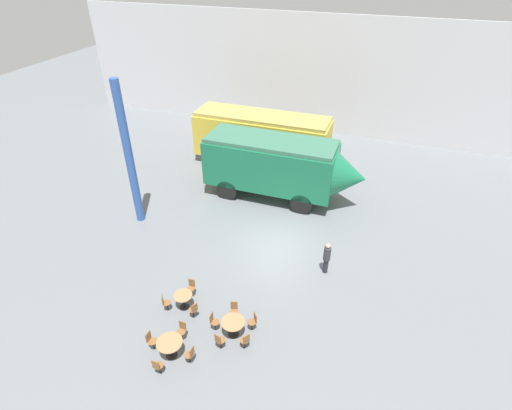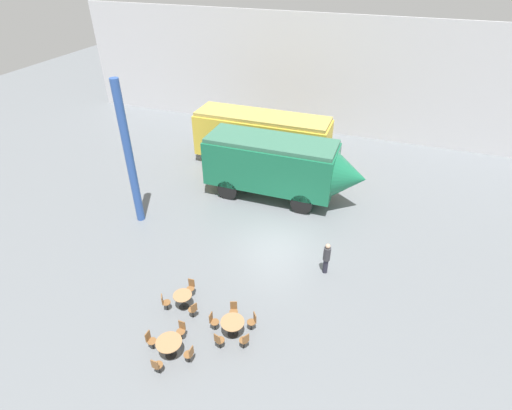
# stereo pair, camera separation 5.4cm
# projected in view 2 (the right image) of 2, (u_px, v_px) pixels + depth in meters

# --- Properties ---
(ground_plane) EXTENTS (80.00, 80.00, 0.00)m
(ground_plane) POSITION_uv_depth(u_px,v_px,m) (276.00, 246.00, 20.82)
(ground_plane) COLOR slate
(backdrop_wall) EXTENTS (44.00, 0.15, 9.00)m
(backdrop_wall) POSITION_uv_depth(u_px,v_px,m) (338.00, 78.00, 30.50)
(backdrop_wall) COLOR silver
(backdrop_wall) RESTS_ON ground_plane
(passenger_coach_vintage) EXTENTS (9.20, 2.68, 3.63)m
(passenger_coach_vintage) POSITION_uv_depth(u_px,v_px,m) (262.00, 136.00, 27.34)
(passenger_coach_vintage) COLOR gold
(passenger_coach_vintage) RESTS_ON ground_plane
(streamlined_locomotive) EXTENTS (9.44, 2.86, 3.75)m
(streamlined_locomotive) POSITION_uv_depth(u_px,v_px,m) (282.00, 165.00, 23.56)
(streamlined_locomotive) COLOR #196B47
(streamlined_locomotive) RESTS_ON ground_plane
(cafe_table_near) EXTENTS (1.00, 1.00, 0.77)m
(cafe_table_near) POSITION_uv_depth(u_px,v_px,m) (169.00, 344.00, 15.00)
(cafe_table_near) COLOR black
(cafe_table_near) RESTS_ON ground_plane
(cafe_table_mid) EXTENTS (0.81, 0.81, 0.74)m
(cafe_table_mid) POSITION_uv_depth(u_px,v_px,m) (183.00, 298.00, 17.03)
(cafe_table_mid) COLOR black
(cafe_table_mid) RESTS_ON ground_plane
(cafe_table_far) EXTENTS (0.96, 0.96, 0.75)m
(cafe_table_far) POSITION_uv_depth(u_px,v_px,m) (233.00, 324.00, 15.82)
(cafe_table_far) COLOR black
(cafe_table_far) RESTS_ON ground_plane
(cafe_chair_0) EXTENTS (0.36, 0.36, 0.87)m
(cafe_chair_0) POSITION_uv_depth(u_px,v_px,m) (181.00, 329.00, 15.74)
(cafe_chair_0) COLOR black
(cafe_chair_0) RESTS_ON ground_plane
(cafe_chair_1) EXTENTS (0.36, 0.36, 0.87)m
(cafe_chair_1) POSITION_uv_depth(u_px,v_px,m) (150.00, 339.00, 15.34)
(cafe_chair_1) COLOR black
(cafe_chair_1) RESTS_ON ground_plane
(cafe_chair_2) EXTENTS (0.36, 0.36, 0.87)m
(cafe_chair_2) POSITION_uv_depth(u_px,v_px,m) (157.00, 365.00, 14.40)
(cafe_chair_2) COLOR black
(cafe_chair_2) RESTS_ON ground_plane
(cafe_chair_3) EXTENTS (0.36, 0.36, 0.87)m
(cafe_chair_3) POSITION_uv_depth(u_px,v_px,m) (190.00, 354.00, 14.80)
(cafe_chair_3) COLOR black
(cafe_chair_3) RESTS_ON ground_plane
(cafe_chair_4) EXTENTS (0.36, 0.36, 0.87)m
(cafe_chair_4) POSITION_uv_depth(u_px,v_px,m) (191.00, 286.00, 17.68)
(cafe_chair_4) COLOR black
(cafe_chair_4) RESTS_ON ground_plane
(cafe_chair_5) EXTENTS (0.40, 0.39, 0.87)m
(cafe_chair_5) POSITION_uv_depth(u_px,v_px,m) (164.00, 302.00, 16.94)
(cafe_chair_5) COLOR black
(cafe_chair_5) RESTS_ON ground_plane
(cafe_chair_6) EXTENTS (0.40, 0.39, 0.87)m
(cafe_chair_6) POSITION_uv_depth(u_px,v_px,m) (193.00, 309.00, 16.58)
(cafe_chair_6) COLOR black
(cafe_chair_6) RESTS_ON ground_plane
(cafe_chair_7) EXTENTS (0.40, 0.40, 0.87)m
(cafe_chair_7) POSITION_uv_depth(u_px,v_px,m) (245.00, 340.00, 15.30)
(cafe_chair_7) COLOR black
(cafe_chair_7) RESTS_ON ground_plane
(cafe_chair_8) EXTENTS (0.40, 0.40, 0.87)m
(cafe_chair_8) POSITION_uv_depth(u_px,v_px,m) (253.00, 320.00, 16.10)
(cafe_chair_8) COLOR black
(cafe_chair_8) RESTS_ON ground_plane
(cafe_chair_9) EXTENTS (0.37, 0.39, 0.87)m
(cafe_chair_9) POSITION_uv_depth(u_px,v_px,m) (234.00, 309.00, 16.59)
(cafe_chair_9) COLOR black
(cafe_chair_9) RESTS_ON ground_plane
(cafe_chair_10) EXTENTS (0.36, 0.36, 0.87)m
(cafe_chair_10) POSITION_uv_depth(u_px,v_px,m) (213.00, 320.00, 16.10)
(cafe_chair_10) COLOR black
(cafe_chair_10) RESTS_ON ground_plane
(cafe_chair_11) EXTENTS (0.37, 0.39, 0.87)m
(cafe_chair_11) POSITION_uv_depth(u_px,v_px,m) (219.00, 340.00, 15.31)
(cafe_chair_11) COLOR black
(cafe_chair_11) RESTS_ON ground_plane
(visitor_person) EXTENTS (0.34, 0.34, 1.71)m
(visitor_person) POSITION_uv_depth(u_px,v_px,m) (327.00, 257.00, 18.67)
(visitor_person) COLOR #262633
(visitor_person) RESTS_ON ground_plane
(support_pillar) EXTENTS (0.44, 0.44, 8.00)m
(support_pillar) POSITION_uv_depth(u_px,v_px,m) (129.00, 156.00, 20.62)
(support_pillar) COLOR #2D519E
(support_pillar) RESTS_ON ground_plane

